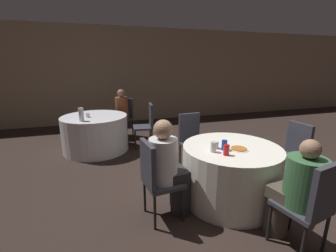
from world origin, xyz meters
The scene contains 20 objects.
ground_plane centered at (0.00, 0.00, 0.00)m, with size 16.00×16.00×0.00m, color #332621.
wall_back centered at (0.00, 4.82, 1.40)m, with size 16.00×0.06×2.80m.
table_near centered at (-0.16, 0.10, 0.36)m, with size 1.22×1.22×0.72m.
table_far centered at (-1.84, 2.45, 0.36)m, with size 1.30×1.30×0.72m.
chair_near_south centered at (0.02, -0.91, 0.55)m, with size 0.47×0.47×0.93m.
chair_near_west centered at (-1.18, -0.03, 0.55)m, with size 0.45×0.45×0.93m.
chair_near_north centered at (-0.28, 1.12, 0.55)m, with size 0.44×0.45×0.93m.
chair_near_east centered at (0.86, 0.14, 0.55)m, with size 0.42×0.41×0.93m.
chair_far_east centered at (-0.78, 2.33, 0.55)m, with size 0.45×0.44×0.93m.
chair_far_northeast centered at (-1.15, 3.26, 0.55)m, with size 0.56×0.56×0.93m.
person_green_jacket centered at (-0.01, -0.74, 0.56)m, with size 0.38×0.51×1.09m.
person_floral_shirt centered at (-1.26, 3.13, 0.57)m, with size 0.44×0.45×1.16m.
person_white_shirt centered at (-1.01, 0.00, 0.58)m, with size 0.49×0.34×1.16m.
pizza_plate_near centered at (-0.14, -0.01, 0.73)m, with size 0.23×0.23×0.02m.
soda_can_red centered at (-0.38, -0.12, 0.78)m, with size 0.07×0.07×0.12m.
soda_can_silver centered at (-0.47, 0.01, 0.78)m, with size 0.07×0.07×0.12m.
soda_can_blue centered at (-0.32, 0.03, 0.78)m, with size 0.07×0.07×0.12m.
cup_near centered at (-0.39, 0.11, 0.76)m, with size 0.08×0.08×0.09m.
bottle_far centered at (-2.05, 2.07, 0.84)m, with size 0.09×0.09×0.24m.
cup_far centered at (-1.95, 2.36, 0.76)m, with size 0.07×0.07×0.09m.
Camera 1 is at (-1.70, -2.19, 1.70)m, focal length 24.00 mm.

